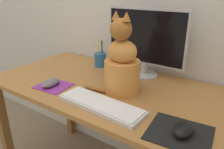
# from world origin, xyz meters

# --- Properties ---
(desk) EXTENTS (1.44, 0.67, 0.75)m
(desk) POSITION_xyz_m (0.00, 0.00, 0.65)
(desk) COLOR #A87038
(desk) RESTS_ON ground_plane
(monitor) EXTENTS (0.48, 0.17, 0.39)m
(monitor) POSITION_xyz_m (0.04, 0.24, 0.96)
(monitor) COLOR #B2B2B7
(monitor) RESTS_ON desk
(keyboard) EXTENTS (0.42, 0.15, 0.02)m
(keyboard) POSITION_xyz_m (0.05, -0.21, 0.76)
(keyboard) COLOR silver
(keyboard) RESTS_ON desk
(mousepad_left) EXTENTS (0.18, 0.17, 0.00)m
(mousepad_left) POSITION_xyz_m (-0.29, -0.18, 0.75)
(mousepad_left) COLOR purple
(mousepad_left) RESTS_ON desk
(mousepad_right) EXTENTS (0.24, 0.22, 0.00)m
(mousepad_right) POSITION_xyz_m (0.40, -0.20, 0.75)
(mousepad_right) COLOR black
(mousepad_right) RESTS_ON desk
(computer_mouse_left) EXTENTS (0.06, 0.11, 0.04)m
(computer_mouse_left) POSITION_xyz_m (-0.30, -0.19, 0.77)
(computer_mouse_left) COLOR slate
(computer_mouse_left) RESTS_ON mousepad_left
(computer_mouse_right) EXTENTS (0.07, 0.11, 0.04)m
(computer_mouse_right) POSITION_xyz_m (0.41, -0.20, 0.77)
(computer_mouse_right) COLOR black
(computer_mouse_right) RESTS_ON mousepad_right
(cat) EXTENTS (0.27, 0.21, 0.40)m
(cat) POSITION_xyz_m (0.04, -0.03, 0.90)
(cat) COLOR #D6893D
(cat) RESTS_ON desk
(pen_cup) EXTENTS (0.08, 0.08, 0.18)m
(pen_cup) POSITION_xyz_m (-0.27, 0.22, 0.80)
(pen_cup) COLOR #286089
(pen_cup) RESTS_ON desk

